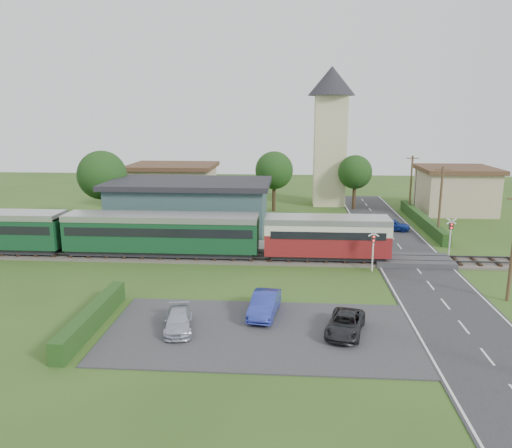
# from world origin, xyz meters

# --- Properties ---
(ground) EXTENTS (120.00, 120.00, 0.00)m
(ground) POSITION_xyz_m (0.00, 0.00, 0.00)
(ground) COLOR #2D4C19
(railway_track) EXTENTS (76.00, 3.20, 0.49)m
(railway_track) POSITION_xyz_m (0.00, 2.00, 0.11)
(railway_track) COLOR #4C443D
(railway_track) RESTS_ON ground
(road) EXTENTS (6.00, 70.00, 0.05)m
(road) POSITION_xyz_m (10.00, 0.00, 0.03)
(road) COLOR #28282B
(road) RESTS_ON ground
(car_park) EXTENTS (17.00, 9.00, 0.08)m
(car_park) POSITION_xyz_m (-1.50, -12.00, 0.04)
(car_park) COLOR #333335
(car_park) RESTS_ON ground
(crossing_deck) EXTENTS (6.20, 3.40, 0.45)m
(crossing_deck) POSITION_xyz_m (10.00, 2.00, 0.23)
(crossing_deck) COLOR #333335
(crossing_deck) RESTS_ON ground
(platform) EXTENTS (30.00, 3.00, 0.45)m
(platform) POSITION_xyz_m (-10.00, 5.20, 0.23)
(platform) COLOR gray
(platform) RESTS_ON ground
(equipment_hut) EXTENTS (2.30, 2.30, 2.55)m
(equipment_hut) POSITION_xyz_m (-18.00, 5.20, 1.75)
(equipment_hut) COLOR beige
(equipment_hut) RESTS_ON platform
(station_building) EXTENTS (16.00, 9.00, 5.30)m
(station_building) POSITION_xyz_m (-10.00, 10.99, 2.69)
(station_building) COLOR #36575A
(station_building) RESTS_ON ground
(train) EXTENTS (43.20, 2.90, 3.40)m
(train) POSITION_xyz_m (-13.73, 2.00, 2.18)
(train) COLOR #232328
(train) RESTS_ON ground
(church_tower) EXTENTS (6.00, 6.00, 17.60)m
(church_tower) POSITION_xyz_m (5.00, 28.00, 10.23)
(church_tower) COLOR beige
(church_tower) RESTS_ON ground
(house_west) EXTENTS (10.80, 8.80, 5.50)m
(house_west) POSITION_xyz_m (-15.00, 25.00, 2.79)
(house_west) COLOR tan
(house_west) RESTS_ON ground
(house_east) EXTENTS (8.80, 8.80, 5.50)m
(house_east) POSITION_xyz_m (20.00, 24.00, 2.80)
(house_east) COLOR tan
(house_east) RESTS_ON ground
(hedge_carpark) EXTENTS (0.80, 9.00, 1.20)m
(hedge_carpark) POSITION_xyz_m (-11.00, -12.00, 0.60)
(hedge_carpark) COLOR #193814
(hedge_carpark) RESTS_ON ground
(hedge_roadside) EXTENTS (0.80, 18.00, 1.20)m
(hedge_roadside) POSITION_xyz_m (14.20, 16.00, 0.60)
(hedge_roadside) COLOR #193814
(hedge_roadside) RESTS_ON ground
(hedge_station) EXTENTS (22.00, 0.80, 1.30)m
(hedge_station) POSITION_xyz_m (-10.00, 15.50, 0.65)
(hedge_station) COLOR #193814
(hedge_station) RESTS_ON ground
(tree_a) EXTENTS (5.20, 5.20, 8.00)m
(tree_a) POSITION_xyz_m (-20.00, 14.00, 5.38)
(tree_a) COLOR #332316
(tree_a) RESTS_ON ground
(tree_b) EXTENTS (4.60, 4.60, 7.34)m
(tree_b) POSITION_xyz_m (-2.00, 23.00, 5.02)
(tree_b) COLOR #332316
(tree_b) RESTS_ON ground
(tree_c) EXTENTS (4.20, 4.20, 6.78)m
(tree_c) POSITION_xyz_m (8.00, 25.00, 4.65)
(tree_c) COLOR #332316
(tree_c) RESTS_ON ground
(utility_pole_c) EXTENTS (1.40, 0.22, 7.00)m
(utility_pole_c) POSITION_xyz_m (14.20, 10.00, 3.63)
(utility_pole_c) COLOR #473321
(utility_pole_c) RESTS_ON ground
(utility_pole_d) EXTENTS (1.40, 0.22, 7.00)m
(utility_pole_d) POSITION_xyz_m (14.20, 22.00, 3.63)
(utility_pole_d) COLOR #473321
(utility_pole_d) RESTS_ON ground
(crossing_signal_near) EXTENTS (0.84, 0.28, 3.28)m
(crossing_signal_near) POSITION_xyz_m (6.40, -0.41, 2.14)
(crossing_signal_near) COLOR silver
(crossing_signal_near) RESTS_ON ground
(crossing_signal_far) EXTENTS (0.84, 0.28, 3.28)m
(crossing_signal_far) POSITION_xyz_m (13.60, 4.39, 2.14)
(crossing_signal_far) COLOR silver
(crossing_signal_far) RESTS_ON ground
(streetlamp_west) EXTENTS (0.30, 0.30, 5.15)m
(streetlamp_west) POSITION_xyz_m (-22.00, 20.00, 3.04)
(streetlamp_west) COLOR #3F3F47
(streetlamp_west) RESTS_ON ground
(streetlamp_east) EXTENTS (0.30, 0.30, 5.15)m
(streetlamp_east) POSITION_xyz_m (16.00, 27.00, 3.04)
(streetlamp_east) COLOR #3F3F47
(streetlamp_east) RESTS_ON ground
(car_on_road) EXTENTS (3.83, 2.13, 1.23)m
(car_on_road) POSITION_xyz_m (10.48, 13.25, 0.67)
(car_on_road) COLOR navy
(car_on_road) RESTS_ON road
(car_park_blue) EXTENTS (1.93, 4.25, 1.35)m
(car_park_blue) POSITION_xyz_m (-1.37, -9.60, 0.76)
(car_park_blue) COLOR #263298
(car_park_blue) RESTS_ON car_park
(car_park_silver) EXTENTS (2.11, 3.84, 1.05)m
(car_park_silver) POSITION_xyz_m (-6.05, -12.03, 0.61)
(car_park_silver) COLOR #B0B4C6
(car_park_silver) RESTS_ON car_park
(car_park_dark) EXTENTS (2.72, 4.26, 1.09)m
(car_park_dark) POSITION_xyz_m (3.19, -11.83, 0.63)
(car_park_dark) COLOR black
(car_park_dark) RESTS_ON car_park
(pedestrian_near) EXTENTS (0.64, 0.46, 1.61)m
(pedestrian_near) POSITION_xyz_m (-3.09, 5.17, 1.26)
(pedestrian_near) COLOR gray
(pedestrian_near) RESTS_ON platform
(pedestrian_far) EXTENTS (0.91, 1.06, 1.89)m
(pedestrian_far) POSITION_xyz_m (-15.37, 5.41, 1.40)
(pedestrian_far) COLOR gray
(pedestrian_far) RESTS_ON platform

